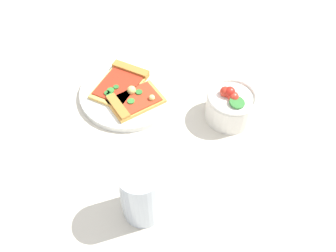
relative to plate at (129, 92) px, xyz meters
name	(u,v)px	position (x,y,z in m)	size (l,w,h in m)	color
ground_plane	(126,100)	(0.01, -0.02, -0.01)	(2.40, 2.40, 0.00)	beige
plate	(129,92)	(0.00, 0.00, 0.00)	(0.22, 0.22, 0.01)	silver
pizza_slice_near	(134,100)	(0.03, -0.02, 0.01)	(0.11, 0.13, 0.03)	gold
pizza_slice_far	(122,82)	(-0.03, 0.01, 0.01)	(0.11, 0.14, 0.02)	#E5B256
salad_bowl	(231,105)	(0.21, 0.08, 0.03)	(0.10, 0.10, 0.08)	white
soda_glass	(142,194)	(0.20, -0.20, 0.05)	(0.07, 0.07, 0.13)	silver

